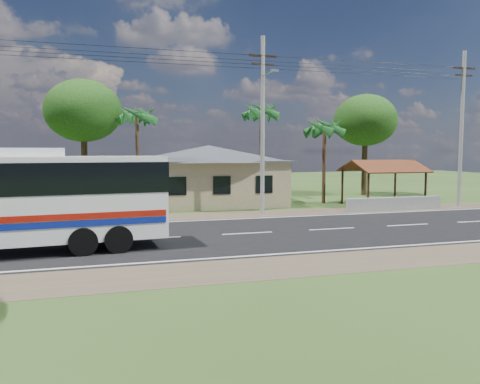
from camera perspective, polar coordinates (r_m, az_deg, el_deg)
name	(u,v)px	position (r m, az deg, el deg)	size (l,w,h in m)	color
ground	(247,234)	(22.60, 0.91, -5.10)	(120.00, 120.00, 0.00)	#294619
road	(247,233)	(22.60, 0.91, -5.08)	(120.00, 16.00, 0.03)	black
house	(209,169)	(35.10, -3.83, 2.83)	(12.40, 10.00, 5.00)	tan
waiting_shed	(383,168)	(35.65, 17.05, 2.80)	(5.20, 4.48, 3.35)	#321E12
concrete_barrier	(394,204)	(32.86, 18.27, -1.39)	(7.00, 0.30, 0.90)	#9E9E99
utility_poles	(258,122)	(29.30, 2.16, 8.53)	(32.80, 2.22, 11.00)	#9E9E99
palm_near	(325,128)	(36.09, 10.27, 7.70)	(2.80, 2.80, 6.70)	#47301E
palm_mid	(261,112)	(38.98, 2.61, 9.70)	(2.80, 2.80, 8.20)	#47301E
palm_far	(137,116)	(37.44, -12.47, 9.04)	(2.80, 2.80, 7.70)	#47301E
tree_behind_house	(83,111)	(39.40, -18.58, 9.33)	(6.00, 6.00, 9.61)	#47301E
tree_behind_shed	(365,121)	(43.66, 15.04, 8.40)	(5.60, 5.60, 9.02)	#47301E
motorcycle	(360,203)	(32.37, 14.43, -1.33)	(0.64, 1.85, 0.97)	black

